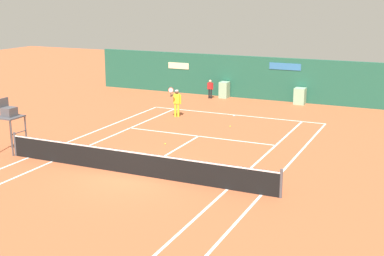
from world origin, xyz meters
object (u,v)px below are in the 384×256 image
(player_on_baseline, at_px, (177,101))
(tennis_ball_by_sideline, at_px, (165,144))
(tennis_ball_mid_court, at_px, (230,126))
(ball_kid_centre_post, at_px, (210,88))
(umpire_chair, at_px, (9,116))

(player_on_baseline, xyz_separation_m, tennis_ball_by_sideline, (2.09, -5.47, -0.92))
(tennis_ball_mid_court, bearing_deg, ball_kid_centre_post, 120.47)
(umpire_chair, height_order, tennis_ball_by_sideline, umpire_chair)
(player_on_baseline, distance_m, ball_kid_centre_post, 5.97)
(umpire_chair, bearing_deg, ball_kid_centre_post, 168.00)
(player_on_baseline, distance_m, tennis_ball_by_sideline, 5.93)
(umpire_chair, relative_size, player_on_baseline, 1.36)
(umpire_chair, distance_m, ball_kid_centre_post, 15.76)
(player_on_baseline, xyz_separation_m, ball_kid_centre_post, (-0.39, 5.96, -0.22))
(umpire_chair, distance_m, player_on_baseline, 10.14)
(ball_kid_centre_post, xyz_separation_m, tennis_ball_mid_court, (4.08, -6.93, -0.70))
(player_on_baseline, relative_size, tennis_ball_by_sideline, 26.67)
(ball_kid_centre_post, height_order, tennis_ball_mid_court, ball_kid_centre_post)
(player_on_baseline, bearing_deg, tennis_ball_by_sideline, 96.87)
(ball_kid_centre_post, bearing_deg, tennis_ball_by_sideline, 98.31)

